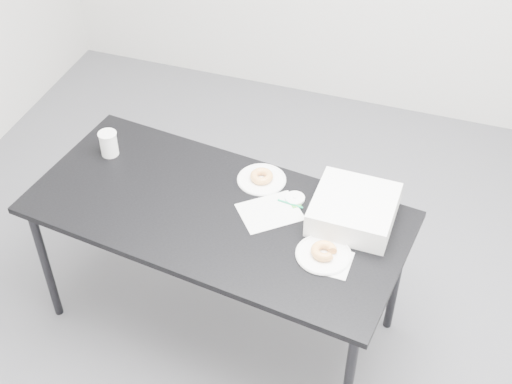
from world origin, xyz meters
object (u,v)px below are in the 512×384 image
(donut_near, at_px, (324,251))
(plate_far, at_px, (262,180))
(bakery_box, at_px, (354,209))
(scorecard, at_px, (270,212))
(plate_near, at_px, (324,254))
(table, at_px, (217,220))
(coffee_cup, at_px, (109,144))
(donut_far, at_px, (262,176))
(pen, at_px, (290,204))

(donut_near, relative_size, plate_far, 0.48)
(bakery_box, bearing_deg, scorecard, -167.18)
(scorecard, distance_m, donut_near, 0.33)
(bakery_box, bearing_deg, plate_near, -103.58)
(table, height_order, scorecard, scorecard)
(bakery_box, bearing_deg, plate_far, 166.56)
(table, xyz_separation_m, donut_near, (0.50, -0.11, 0.08))
(scorecard, height_order, coffee_cup, coffee_cup)
(donut_near, bearing_deg, scorecard, 148.71)
(scorecard, bearing_deg, bakery_box, 61.68)
(plate_near, xyz_separation_m, plate_far, (-0.38, 0.36, -0.00))
(donut_far, relative_size, bakery_box, 0.31)
(pen, relative_size, plate_far, 0.53)
(pen, bearing_deg, bakery_box, 6.89)
(table, height_order, donut_far, donut_far)
(scorecard, xyz_separation_m, plate_far, (-0.10, 0.19, 0.00))
(scorecard, xyz_separation_m, pen, (0.07, 0.07, 0.00))
(scorecard, height_order, donut_near, donut_near)
(donut_near, xyz_separation_m, plate_far, (-0.38, 0.36, -0.02))
(pen, relative_size, plate_near, 0.52)
(plate_near, bearing_deg, coffee_cup, 164.51)
(scorecard, relative_size, plate_near, 1.12)
(coffee_cup, bearing_deg, pen, -4.15)
(pen, relative_size, coffee_cup, 0.96)
(scorecard, bearing_deg, donut_far, 168.00)
(plate_near, relative_size, donut_far, 2.19)
(donut_near, height_order, plate_far, donut_near)
(donut_far, height_order, coffee_cup, coffee_cup)
(donut_near, relative_size, bakery_box, 0.31)
(plate_near, height_order, donut_near, donut_near)
(plate_near, bearing_deg, scorecard, 148.71)
(table, relative_size, donut_near, 16.15)
(table, xyz_separation_m, bakery_box, (0.57, 0.13, 0.11))
(donut_far, bearing_deg, bakery_box, -14.56)
(coffee_cup, height_order, bakery_box, coffee_cup)
(table, height_order, plate_near, plate_near)
(plate_far, bearing_deg, scorecard, -61.98)
(scorecard, height_order, plate_near, plate_near)
(table, height_order, coffee_cup, coffee_cup)
(pen, relative_size, donut_near, 1.10)
(coffee_cup, distance_m, bakery_box, 1.18)
(bakery_box, bearing_deg, coffee_cup, 177.92)
(pen, distance_m, coffee_cup, 0.91)
(scorecard, bearing_deg, plate_far, 168.00)
(plate_near, xyz_separation_m, donut_near, (0.00, 0.00, 0.02))
(table, bearing_deg, coffee_cup, 168.95)
(plate_near, distance_m, coffee_cup, 1.16)
(table, bearing_deg, bakery_box, 20.36)
(plate_near, bearing_deg, donut_near, 0.00)
(coffee_cup, bearing_deg, scorecard, -9.38)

